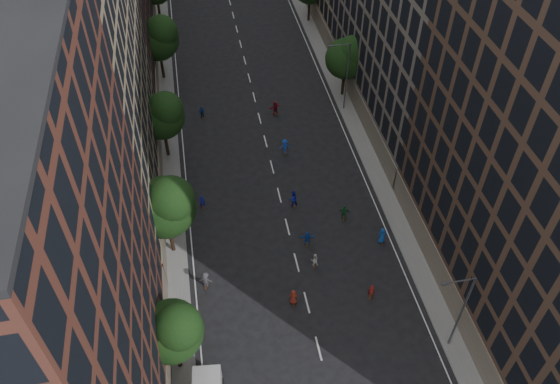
# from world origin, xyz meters

# --- Properties ---
(ground) EXTENTS (240.00, 240.00, 0.00)m
(ground) POSITION_xyz_m (0.00, 40.00, 0.00)
(ground) COLOR black
(ground) RESTS_ON ground
(sidewalk_left) EXTENTS (4.00, 105.00, 0.15)m
(sidewalk_left) POSITION_xyz_m (-12.00, 47.50, 0.07)
(sidewalk_left) COLOR slate
(sidewalk_left) RESTS_ON ground
(sidewalk_right) EXTENTS (4.00, 105.00, 0.15)m
(sidewalk_right) POSITION_xyz_m (12.00, 47.50, 0.07)
(sidewalk_right) COLOR slate
(sidewalk_right) RESTS_ON ground
(bldg_left_a) EXTENTS (14.00, 22.00, 30.00)m
(bldg_left_a) POSITION_xyz_m (-19.00, 11.00, 15.00)
(bldg_left_a) COLOR #53291F
(bldg_left_a) RESTS_ON ground
(bldg_left_b) EXTENTS (14.00, 26.00, 34.00)m
(bldg_left_b) POSITION_xyz_m (-19.00, 35.00, 17.00)
(bldg_left_b) COLOR #8B785B
(bldg_left_b) RESTS_ON ground
(tree_left_1) EXTENTS (4.80, 4.80, 8.21)m
(tree_left_1) POSITION_xyz_m (-11.02, 13.86, 5.55)
(tree_left_1) COLOR black
(tree_left_1) RESTS_ON ground
(tree_left_2) EXTENTS (5.60, 5.60, 9.45)m
(tree_left_2) POSITION_xyz_m (-10.99, 25.83, 6.36)
(tree_left_2) COLOR black
(tree_left_2) RESTS_ON ground
(tree_left_3) EXTENTS (5.00, 5.00, 8.58)m
(tree_left_3) POSITION_xyz_m (-11.02, 39.85, 5.82)
(tree_left_3) COLOR black
(tree_left_3) RESTS_ON ground
(tree_left_4) EXTENTS (5.40, 5.40, 9.08)m
(tree_left_4) POSITION_xyz_m (-11.00, 55.84, 6.10)
(tree_left_4) COLOR black
(tree_left_4) RESTS_ON ground
(tree_right_a) EXTENTS (5.00, 5.00, 8.39)m
(tree_right_a) POSITION_xyz_m (11.38, 47.85, 5.63)
(tree_right_a) COLOR black
(tree_right_a) RESTS_ON ground
(streetlamp_near) EXTENTS (2.64, 0.22, 9.06)m
(streetlamp_near) POSITION_xyz_m (10.37, 12.00, 5.17)
(streetlamp_near) COLOR #595B60
(streetlamp_near) RESTS_ON ground
(streetlamp_far) EXTENTS (2.64, 0.22, 9.06)m
(streetlamp_far) POSITION_xyz_m (10.37, 45.00, 5.17)
(streetlamp_far) COLOR #595B60
(streetlamp_far) RESTS_ON ground
(skater_6) EXTENTS (0.90, 0.70, 1.64)m
(skater_6) POSITION_xyz_m (-1.18, 18.21, 0.82)
(skater_6) COLOR maroon
(skater_6) RESTS_ON ground
(skater_7) EXTENTS (0.67, 0.58, 1.56)m
(skater_7) POSITION_xyz_m (5.66, 17.63, 0.78)
(skater_7) COLOR maroon
(skater_7) RESTS_ON ground
(skater_8) EXTENTS (0.77, 0.62, 1.50)m
(skater_8) POSITION_xyz_m (1.54, 21.87, 0.75)
(skater_8) COLOR white
(skater_8) RESTS_ON ground
(skater_9) EXTENTS (1.29, 0.99, 1.76)m
(skater_9) POSITION_xyz_m (-8.50, 21.35, 0.88)
(skater_9) COLOR #3F3F44
(skater_9) RESTS_ON ground
(skater_10) EXTENTS (1.16, 0.83, 1.82)m
(skater_10) POSITION_xyz_m (5.75, 27.02, 0.91)
(skater_10) COLOR #1C5F2B
(skater_10) RESTS_ON ground
(skater_11) EXTENTS (1.53, 0.71, 1.59)m
(skater_11) POSITION_xyz_m (1.44, 24.51, 0.79)
(skater_11) COLOR #1444A4
(skater_11) RESTS_ON ground
(skater_12) EXTENTS (0.89, 0.59, 1.80)m
(skater_12) POSITION_xyz_m (8.50, 23.46, 0.90)
(skater_12) COLOR #13439C
(skater_12) RESTS_ON ground
(skater_13) EXTENTS (0.57, 0.40, 1.50)m
(skater_13) POSITION_xyz_m (-8.02, 31.23, 0.75)
(skater_13) COLOR #131A9E
(skater_13) RESTS_ON ground
(skater_14) EXTENTS (1.05, 0.90, 1.88)m
(skater_14) POSITION_xyz_m (1.11, 29.81, 0.94)
(skater_14) COLOR #141CA6
(skater_14) RESTS_ON ground
(skater_15) EXTENTS (1.19, 0.69, 1.82)m
(skater_15) POSITION_xyz_m (1.82, 38.07, 0.91)
(skater_15) COLOR #1540AE
(skater_15) RESTS_ON ground
(skater_16) EXTENTS (1.01, 0.66, 1.59)m
(skater_16) POSITION_xyz_m (-6.84, 46.34, 0.80)
(skater_16) COLOR #13419B
(skater_16) RESTS_ON ground
(skater_17) EXTENTS (1.72, 1.06, 1.77)m
(skater_17) POSITION_xyz_m (2.04, 45.48, 0.89)
(skater_17) COLOR maroon
(skater_17) RESTS_ON ground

